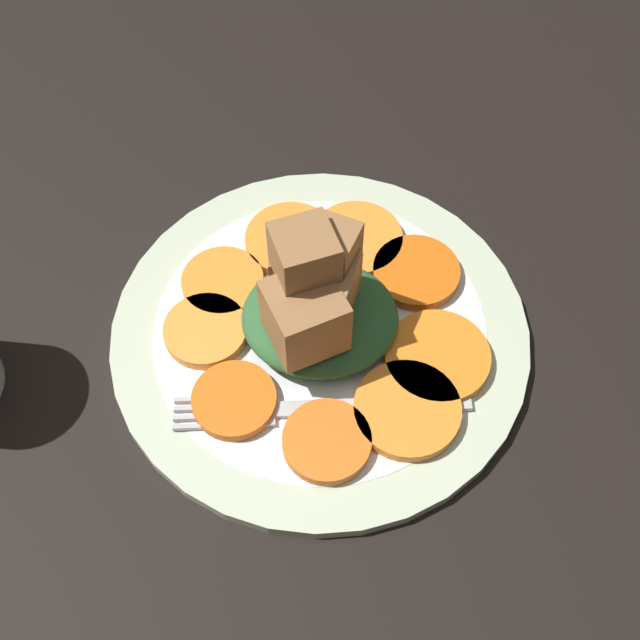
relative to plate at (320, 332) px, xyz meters
The scene contains 13 objects.
table_slab 1.52cm from the plate, ahead, with size 120.00×120.00×2.00cm, color black.
plate is the anchor object (origin of this frame).
carrot_slice_0 8.60cm from the plate, 16.96° to the right, with size 7.36×7.36×0.83cm, color orange.
carrot_slice_1 8.55cm from the plate, 34.00° to the left, with size 6.47×6.47×0.83cm, color #D45E12.
carrot_slice_2 8.27cm from the plate, 71.21° to the left, with size 7.00×7.00×0.83cm, color orange.
carrot_slice_3 8.03cm from the plate, 107.50° to the left, with size 6.94×6.94×0.83cm, color orange.
carrot_slice_4 8.12cm from the plate, 153.88° to the left, with size 6.05×6.05×0.83cm, color orange.
carrot_slice_5 8.17cm from the plate, behind, with size 5.95×5.95×0.83cm, color orange.
carrot_slice_6 8.37cm from the plate, 132.57° to the right, with size 5.72×5.72×0.83cm, color orange.
carrot_slice_7 9.06cm from the plate, 85.99° to the right, with size 5.86×5.86×0.83cm, color orange.
carrot_slice_8 8.93cm from the plate, 48.01° to the right, with size 7.20×7.20×0.83cm, color orange.
center_pile 4.35cm from the plate, 169.78° to the right, with size 11.01×10.35×10.32cm.
fork 6.59cm from the plate, 91.65° to the right, with size 20.02×2.99×0.40cm.
Camera 1 is at (0.62, -30.53, 51.52)cm, focal length 45.00 mm.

